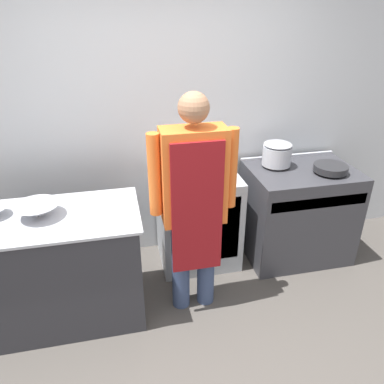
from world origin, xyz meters
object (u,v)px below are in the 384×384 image
at_px(stove, 297,213).
at_px(saute_pan, 331,168).
at_px(mixing_bowl, 37,211).
at_px(stock_pot, 277,153).
at_px(person_cook, 194,197).
at_px(fridge_unit, 198,220).

relative_size(stove, saute_pan, 3.24).
distance_m(mixing_bowl, saute_pan, 2.42).
distance_m(mixing_bowl, stock_pot, 2.06).
xyz_separation_m(stove, person_cook, (-1.13, -0.49, 0.54)).
bearing_deg(fridge_unit, saute_pan, -10.30).
relative_size(fridge_unit, mixing_bowl, 2.84).
relative_size(mixing_bowl, stock_pot, 1.20).
relative_size(stove, fridge_unit, 1.08).
height_order(stock_pot, saute_pan, stock_pot).
relative_size(stock_pot, saute_pan, 0.88).
relative_size(stove, stock_pot, 3.68).
bearing_deg(stock_pot, stove, -29.49).
relative_size(fridge_unit, stock_pot, 3.41).
bearing_deg(person_cook, mixing_bowl, 173.63).
distance_m(person_cook, mixing_bowl, 1.10).
distance_m(fridge_unit, saute_pan, 1.27).
height_order(fridge_unit, stock_pot, stock_pot).
height_order(person_cook, saute_pan, person_cook).
bearing_deg(stock_pot, mixing_bowl, -166.32).
bearing_deg(saute_pan, fridge_unit, 169.70).
relative_size(mixing_bowl, saute_pan, 1.06).
bearing_deg(fridge_unit, stove, -5.29).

